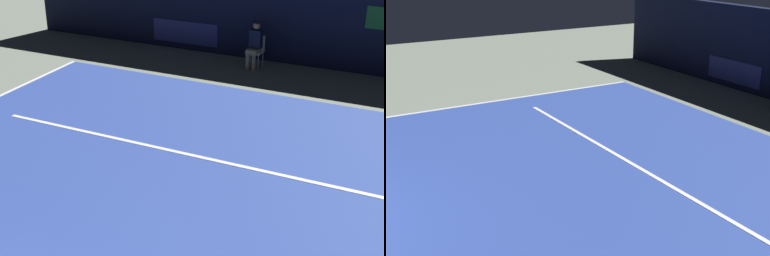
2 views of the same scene
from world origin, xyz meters
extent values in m
plane|color=gray|center=(0.00, 4.95, 0.00)|extent=(33.05, 33.05, 0.00)
cube|color=#2D479E|center=(0.00, 4.95, 0.01)|extent=(10.79, 11.90, 0.01)
cube|color=white|center=(0.00, 7.03, 0.01)|extent=(8.42, 0.10, 0.01)
cube|color=#141933|center=(0.00, 13.61, 1.30)|extent=(16.75, 0.30, 2.60)
cube|color=navy|center=(-2.93, 13.45, 0.55)|extent=(2.20, 0.04, 0.70)
cube|color=white|center=(-0.37, 12.72, 0.46)|extent=(0.46, 0.43, 0.04)
cube|color=white|center=(-0.36, 12.92, 0.69)|extent=(0.42, 0.06, 0.42)
cylinder|color=#B2B2B7|center=(-0.57, 12.56, 0.23)|extent=(0.03, 0.03, 0.46)
cylinder|color=#B2B2B7|center=(-0.20, 12.54, 0.23)|extent=(0.03, 0.03, 0.46)
cylinder|color=#B2B2B7|center=(-0.55, 12.90, 0.23)|extent=(0.03, 0.03, 0.46)
cylinder|color=#B2B2B7|center=(-0.17, 12.88, 0.23)|extent=(0.03, 0.03, 0.46)
cube|color=tan|center=(-0.38, 12.64, 0.50)|extent=(0.35, 0.42, 0.14)
cylinder|color=tan|center=(-0.48, 12.47, 0.23)|extent=(0.11, 0.11, 0.46)
cylinder|color=tan|center=(-0.30, 12.46, 0.23)|extent=(0.11, 0.11, 0.46)
cube|color=#141933|center=(-0.37, 12.76, 0.83)|extent=(0.35, 0.24, 0.52)
sphere|color=tan|center=(-0.37, 12.76, 1.21)|extent=(0.20, 0.20, 0.20)
cylinder|color=#141933|center=(-0.37, 12.76, 1.30)|extent=(0.19, 0.19, 0.04)
camera|label=1|loc=(4.55, -1.74, 5.13)|focal=51.91mm
camera|label=2|loc=(8.82, 0.88, 4.37)|focal=49.72mm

